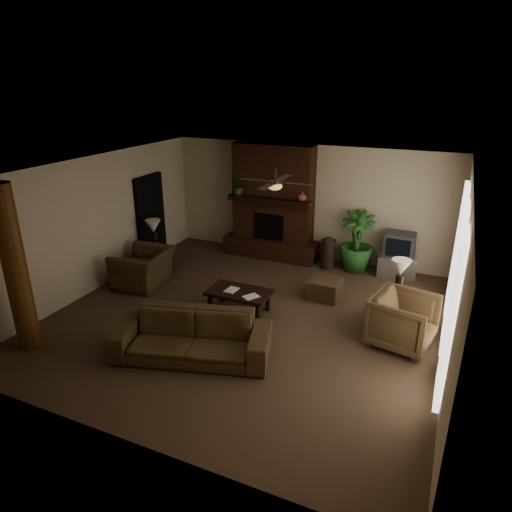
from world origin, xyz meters
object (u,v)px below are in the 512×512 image
at_px(sofa, 191,330).
at_px(lamp_left, 153,228).
at_px(coffee_table, 239,294).
at_px(armchair_left, 143,262).
at_px(armchair_right, 403,319).
at_px(lamp_right, 401,270).
at_px(floor_vase, 328,251).
at_px(log_column, 15,270).
at_px(side_table_right, 398,306).
at_px(ottoman, 325,289).
at_px(floor_plant, 356,254).
at_px(side_table_left, 158,257).
at_px(tv_stand, 396,265).

height_order(sofa, lamp_left, lamp_left).
bearing_deg(coffee_table, sofa, -90.76).
bearing_deg(sofa, armchair_left, 125.00).
xyz_separation_m(armchair_right, lamp_right, (-0.21, 0.88, 0.50)).
relative_size(coffee_table, floor_vase, 1.56).
xyz_separation_m(sofa, floor_vase, (1.00, 4.52, -0.06)).
xyz_separation_m(log_column, lamp_right, (5.53, 3.46, -0.40)).
height_order(sofa, coffee_table, sofa).
height_order(armchair_left, coffee_table, armchair_left).
distance_m(coffee_table, floor_vase, 2.99).
relative_size(coffee_table, lamp_left, 1.85).
bearing_deg(log_column, lamp_right, 32.03).
distance_m(log_column, side_table_right, 6.65).
relative_size(armchair_left, ottoman, 2.00).
xyz_separation_m(sofa, floor_plant, (1.63, 4.66, -0.09)).
height_order(floor_plant, lamp_right, lamp_right).
bearing_deg(side_table_right, sofa, -137.88).
bearing_deg(sofa, ottoman, 48.91).
relative_size(coffee_table, ottoman, 2.00).
height_order(armchair_left, armchair_right, armchair_left).
bearing_deg(armchair_left, coffee_table, 77.04).
distance_m(log_column, ottoman, 5.69).
bearing_deg(coffee_table, side_table_right, 17.64).
bearing_deg(log_column, lamp_left, 90.71).
height_order(side_table_left, lamp_right, lamp_right).
bearing_deg(log_column, ottoman, 43.01).
xyz_separation_m(log_column, floor_plant, (4.31, 5.51, -1.00)).
distance_m(floor_vase, floor_plant, 0.64).
bearing_deg(tv_stand, floor_vase, 175.73).
distance_m(side_table_left, lamp_right, 5.57).
height_order(lamp_left, side_table_right, lamp_left).
bearing_deg(floor_vase, log_column, -124.44).
xyz_separation_m(floor_vase, lamp_right, (1.85, -1.91, 0.57)).
relative_size(floor_vase, lamp_left, 1.18).
xyz_separation_m(lamp_left, side_table_right, (5.61, -0.23, -0.73)).
height_order(tv_stand, lamp_left, lamp_left).
height_order(floor_vase, lamp_left, lamp_left).
bearing_deg(lamp_left, floor_vase, 24.36).
distance_m(tv_stand, floor_vase, 1.57).
bearing_deg(side_table_right, ottoman, 167.28).
xyz_separation_m(tv_stand, side_table_right, (0.33, -2.10, 0.03)).
height_order(ottoman, lamp_left, lamp_left).
relative_size(coffee_table, lamp_right, 1.85).
bearing_deg(floor_plant, lamp_left, -157.24).
bearing_deg(armchair_right, floor_plant, 37.17).
bearing_deg(floor_vase, ottoman, -76.39).
height_order(floor_vase, lamp_right, lamp_right).
bearing_deg(side_table_right, armchair_right, -78.65).
relative_size(side_table_right, lamp_right, 0.85).
height_order(side_table_left, lamp_left, lamp_left).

